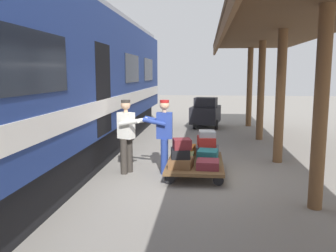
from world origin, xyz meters
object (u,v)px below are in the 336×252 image
object	(u,v)px
suitcase_burgundy_valise	(208,164)
suitcase_teal_softside	(208,156)
suitcase_gray_aluminum	(207,134)
suitcase_slate_roller	(208,151)
luggage_cart	(195,163)
suitcase_maroon_trunk	(182,144)
suitcase_olive_duffel	(183,157)
suitcase_black_hardshell	(180,153)
suitcase_orange_carryall	(184,151)
baggage_tug	(206,113)
suitcase_red_plastic	(206,142)
porter_by_door	(127,134)
suitcase_brown_leather	(181,163)
porter_in_overalls	(164,134)
train_car	(39,84)

from	to	relation	value
suitcase_burgundy_valise	suitcase_teal_softside	world-z (taller)	suitcase_teal_softside
suitcase_gray_aluminum	suitcase_slate_roller	bearing A→B (deg)	-139.09
luggage_cart	suitcase_maroon_trunk	xyz separation A→B (m)	(0.27, 0.55, 0.56)
suitcase_olive_duffel	suitcase_black_hardshell	xyz separation A→B (m)	(0.02, 0.55, 0.22)
luggage_cart	suitcase_orange_carryall	xyz separation A→B (m)	(0.29, -0.58, 0.16)
baggage_tug	suitcase_red_plastic	bearing A→B (deg)	90.19
suitcase_olive_duffel	suitcase_maroon_trunk	xyz separation A→B (m)	(-0.01, 0.55, 0.43)
suitcase_gray_aluminum	porter_by_door	bearing A→B (deg)	20.48
suitcase_teal_softside	suitcase_black_hardshell	world-z (taller)	suitcase_black_hardshell
suitcase_brown_leather	suitcase_olive_duffel	world-z (taller)	suitcase_brown_leather
suitcase_red_plastic	suitcase_slate_roller	bearing A→B (deg)	-140.36
suitcase_red_plastic	porter_by_door	size ratio (longest dim) A/B	0.31
suitcase_orange_carryall	porter_by_door	distance (m)	1.55
suitcase_brown_leather	suitcase_maroon_trunk	distance (m)	0.41
suitcase_burgundy_valise	suitcase_teal_softside	xyz separation A→B (m)	(0.00, -0.58, 0.05)
suitcase_burgundy_valise	suitcase_slate_roller	world-z (taller)	suitcase_slate_roller
suitcase_olive_duffel	suitcase_maroon_trunk	size ratio (longest dim) A/B	1.70
suitcase_burgundy_valise	suitcase_slate_roller	distance (m)	1.16
suitcase_teal_softside	suitcase_gray_aluminum	size ratio (longest dim) A/B	1.13
suitcase_slate_roller	suitcase_maroon_trunk	bearing A→B (deg)	63.82
suitcase_olive_duffel	suitcase_black_hardshell	size ratio (longest dim) A/B	1.41
suitcase_black_hardshell	baggage_tug	distance (m)	7.73
suitcase_black_hardshell	suitcase_maroon_trunk	world-z (taller)	suitcase_maroon_trunk
suitcase_red_plastic	suitcase_gray_aluminum	xyz separation A→B (m)	(-0.02, -0.01, 0.19)
suitcase_slate_roller	porter_in_overalls	xyz separation A→B (m)	(1.02, 0.60, 0.51)
suitcase_orange_carryall	porter_by_door	size ratio (longest dim) A/B	0.37
suitcase_orange_carryall	suitcase_brown_leather	bearing A→B (deg)	90.00
suitcase_gray_aluminum	baggage_tug	distance (m)	6.60
suitcase_olive_duffel	porter_in_overalls	xyz separation A→B (m)	(0.45, 0.02, 0.55)
porter_by_door	baggage_tug	size ratio (longest dim) A/B	0.92
suitcase_brown_leather	suitcase_black_hardshell	distance (m)	0.21
suitcase_teal_softside	suitcase_red_plastic	size ratio (longest dim) A/B	0.97
suitcase_orange_carryall	suitcase_maroon_trunk	bearing A→B (deg)	90.71
suitcase_olive_duffel	train_car	bearing A→B (deg)	5.30
porter_in_overalls	baggage_tug	size ratio (longest dim) A/B	0.92
baggage_tug	suitcase_burgundy_valise	bearing A→B (deg)	90.43
suitcase_orange_carryall	porter_in_overalls	world-z (taller)	porter_in_overalls
suitcase_teal_softside	suitcase_burgundy_valise	bearing A→B (deg)	90.00
suitcase_black_hardshell	suitcase_red_plastic	xyz separation A→B (m)	(-0.56, -1.10, 0.06)
suitcase_black_hardshell	train_car	bearing A→B (deg)	-4.45
suitcase_teal_softside	suitcase_maroon_trunk	bearing A→B (deg)	44.71
suitcase_orange_carryall	suitcase_black_hardshell	size ratio (longest dim) A/B	1.41
suitcase_burgundy_valise	porter_by_door	size ratio (longest dim) A/B	0.29
baggage_tug	luggage_cart	bearing A→B (deg)	88.18
suitcase_teal_softside	suitcase_orange_carryall	bearing A→B (deg)	-45.51
suitcase_teal_softside	suitcase_slate_roller	bearing A→B (deg)	-90.00
suitcase_orange_carryall	suitcase_olive_duffel	bearing A→B (deg)	90.00
train_car	suitcase_olive_duffel	world-z (taller)	train_car
suitcase_black_hardshell	porter_in_overalls	distance (m)	0.76
suitcase_olive_duffel	suitcase_red_plastic	bearing A→B (deg)	-134.13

